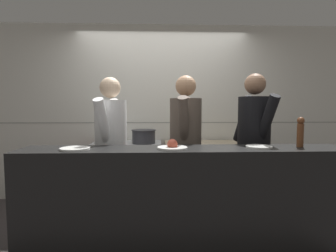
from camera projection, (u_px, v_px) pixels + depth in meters
ground_plane at (165, 238)px, 2.77m from camera, size 14.00×14.00×0.00m
wall_back_tiled at (162, 113)px, 3.97m from camera, size 8.00×0.06×2.60m
oven_range at (127, 175)px, 3.62m from camera, size 0.96×0.71×0.89m
prep_counter at (212, 175)px, 3.66m from camera, size 1.31×0.65×0.89m
pass_counter at (186, 202)px, 2.46m from camera, size 3.05×0.45×1.01m
stock_pot at (106, 135)px, 3.51m from camera, size 0.26×0.26×0.23m
sauce_pot at (144, 136)px, 3.58m from camera, size 0.33×0.33×0.19m
mixing_bowl_steel at (191, 141)px, 3.57m from camera, size 0.28×0.28×0.07m
plated_dish_main at (75, 149)px, 2.34m from camera, size 0.26×0.26×0.02m
plated_dish_appetiser at (172, 146)px, 2.38m from camera, size 0.27×0.27×0.10m
plated_dish_dessert at (259, 147)px, 2.44m from camera, size 0.24×0.24×0.02m
pepper_mill at (300, 131)px, 2.48m from camera, size 0.07×0.07×0.29m
chef_head_cook at (111, 146)px, 2.89m from camera, size 0.41×0.75×1.71m
chef_sous at (186, 145)px, 2.94m from camera, size 0.42×0.76×1.73m
chef_line at (254, 143)px, 2.95m from camera, size 0.44×0.76×1.76m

